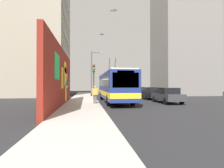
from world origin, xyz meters
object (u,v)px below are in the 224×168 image
(parked_car_dark_gray, at_px, (167,95))
(parked_car_white, at_px, (137,91))
(street_lamp, at_px, (93,71))
(traffic_light, at_px, (94,76))
(city_bus, at_px, (114,86))
(parked_car_black, at_px, (149,93))
(pedestrian_at_curb, at_px, (95,93))

(parked_car_dark_gray, height_order, parked_car_white, same)
(parked_car_dark_gray, xyz_separation_m, parked_car_white, (11.01, 0.00, -0.00))
(parked_car_white, bearing_deg, street_lamp, 96.05)
(traffic_light, bearing_deg, parked_car_dark_gray, -118.64)
(city_bus, bearing_deg, parked_car_black, -55.98)
(pedestrian_at_curb, height_order, traffic_light, traffic_light)
(street_lamp, bearing_deg, pedestrian_at_curb, 179.12)
(city_bus, bearing_deg, pedestrian_at_curb, 141.59)
(traffic_light, relative_size, street_lamp, 0.60)
(city_bus, height_order, traffic_light, city_bus)
(street_lamp, bearing_deg, city_bus, -166.05)
(parked_car_black, xyz_separation_m, traffic_light, (-1.44, 7.35, 2.12))
(parked_car_dark_gray, relative_size, parked_car_white, 1.04)
(parked_car_black, height_order, parked_car_white, same)
(city_bus, bearing_deg, parked_car_dark_gray, -110.47)
(parked_car_dark_gray, height_order, parked_car_black, same)
(street_lamp, bearing_deg, parked_car_white, -83.95)
(parked_car_black, relative_size, street_lamp, 0.68)
(traffic_light, bearing_deg, pedestrian_at_curb, 179.04)
(parked_car_dark_gray, relative_size, pedestrian_at_curb, 2.66)
(parked_car_black, height_order, street_lamp, street_lamp)
(pedestrian_at_curb, bearing_deg, parked_car_black, -49.60)
(city_bus, relative_size, pedestrian_at_curb, 7.26)
(traffic_light, height_order, street_lamp, street_lamp)
(parked_car_black, height_order, traffic_light, traffic_light)
(city_bus, relative_size, parked_car_dark_gray, 2.73)
(city_bus, relative_size, parked_car_black, 2.48)
(parked_car_white, height_order, traffic_light, traffic_light)
(parked_car_white, relative_size, street_lamp, 0.60)
(parked_car_black, xyz_separation_m, pedestrian_at_curb, (-6.33, 7.43, 0.25))
(parked_car_white, bearing_deg, city_bus, 150.17)
(city_bus, bearing_deg, parked_car_white, -29.83)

